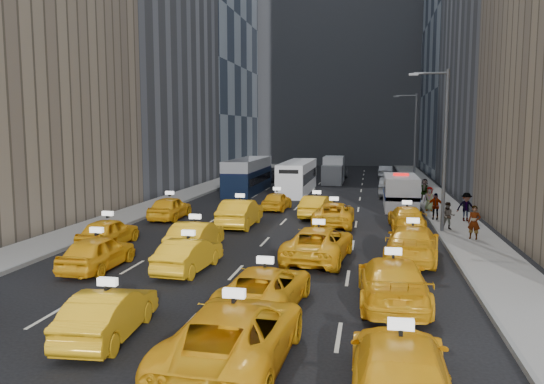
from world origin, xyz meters
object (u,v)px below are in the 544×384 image
at_px(nypd_van, 400,193).
at_px(double_decker, 248,176).
at_px(taxi_3, 400,368).
at_px(city_bus, 298,177).
at_px(taxi_2, 235,334).
at_px(box_truck, 333,170).
at_px(taxi_1, 109,313).
at_px(pedestrian_0, 474,222).

relative_size(nypd_van, double_decker, 0.59).
height_order(taxi_3, city_bus, city_bus).
relative_size(taxi_2, box_truck, 0.92).
bearing_deg(taxi_1, taxi_3, 160.45).
xyz_separation_m(taxi_3, box_truck, (-4.57, 46.17, 0.63)).
xyz_separation_m(taxi_2, city_bus, (-3.30, 35.74, 0.60)).
height_order(taxi_1, double_decker, double_decker).
relative_size(city_bus, pedestrian_0, 6.37).
bearing_deg(city_bus, box_truck, 76.36).
distance_m(taxi_2, nypd_van, 27.93).
height_order(taxi_2, nypd_van, nypd_van).
height_order(taxi_3, nypd_van, nypd_van).
distance_m(taxi_1, taxi_3, 8.09).
bearing_deg(taxi_1, pedestrian_0, -133.34).
distance_m(taxi_1, box_truck, 44.11).
distance_m(double_decker, pedestrian_0, 24.97).
bearing_deg(double_decker, nypd_van, -31.83).
bearing_deg(pedestrian_0, taxi_3, -82.72).
height_order(taxi_1, taxi_2, taxi_2).
bearing_deg(taxi_3, box_truck, -83.61).
xyz_separation_m(taxi_2, double_decker, (-7.79, 35.09, 0.70)).
bearing_deg(city_bus, taxi_2, -82.79).
relative_size(taxi_3, nypd_van, 0.84).
xyz_separation_m(taxi_1, box_truck, (3.22, 43.99, 0.69)).
bearing_deg(taxi_3, pedestrian_0, -104.26).
bearing_deg(taxi_2, city_bus, -82.48).
bearing_deg(double_decker, taxi_2, -79.07).
relative_size(nypd_van, city_bus, 0.55).
bearing_deg(taxi_2, double_decker, -75.23).
relative_size(double_decker, city_bus, 0.95).
bearing_deg(nypd_van, double_decker, 146.46).
xyz_separation_m(taxi_1, taxi_2, (3.90, -1.10, 0.12)).
distance_m(box_truck, pedestrian_0, 30.34).
xyz_separation_m(double_decker, pedestrian_0, (16.30, -18.91, -0.48)).
bearing_deg(pedestrian_0, taxi_1, -107.17).
bearing_deg(double_decker, taxi_3, -73.70).
height_order(taxi_1, nypd_van, nypd_van).
bearing_deg(taxi_1, taxi_2, 160.38).
distance_m(taxi_2, city_bus, 35.89).
distance_m(taxi_1, pedestrian_0, 19.54).
relative_size(taxi_2, taxi_3, 1.12).
distance_m(nypd_van, pedestrian_0, 11.63).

